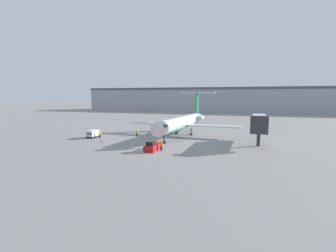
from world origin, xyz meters
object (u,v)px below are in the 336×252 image
worker_by_wing (137,132)px  jet_bridge (259,122)px  luggage_cart (93,134)px  traffic_cone_left (101,141)px  airplane_main (183,122)px  worker_near_tug (161,145)px  pushback_tug (153,147)px  worker_on_apron (100,134)px

worker_by_wing → jet_bridge: 28.65m
luggage_cart → traffic_cone_left: bearing=-41.3°
airplane_main → worker_near_tug: (1.22, -18.92, -2.41)m
worker_near_tug → pushback_tug: bearing=-171.2°
luggage_cart → worker_near_tug: (20.32, -8.45, 0.04)m
worker_near_tug → worker_by_wing: worker_near_tug is taller
airplane_main → pushback_tug: size_ratio=6.28×
pushback_tug → worker_near_tug: pushback_tug is taller
worker_near_tug → jet_bridge: (16.73, 12.72, 3.51)m
luggage_cart → worker_on_apron: worker_on_apron is taller
worker_near_tug → luggage_cart: bearing=157.4°
pushback_tug → jet_bridge: jet_bridge is taller
worker_on_apron → jet_bridge: 35.62m
airplane_main → worker_by_wing: bearing=-156.6°
airplane_main → jet_bridge: airplane_main is taller
worker_by_wing → traffic_cone_left: worker_by_wing is taller
worker_by_wing → jet_bridge: bearing=-3.4°
airplane_main → worker_near_tug: size_ratio=16.95×
luggage_cart → worker_by_wing: 10.52m
luggage_cart → jet_bridge: size_ratio=0.24×
worker_near_tug → worker_on_apron: 20.35m
worker_on_apron → jet_bridge: (35.20, 4.17, 3.48)m
worker_by_wing → jet_bridge: size_ratio=0.13×
airplane_main → pushback_tug: 19.35m
worker_near_tug → airplane_main: bearing=93.7°
luggage_cart → jet_bridge: (37.05, 4.27, 3.55)m
luggage_cart → traffic_cone_left: luggage_cart is taller
worker_on_apron → pushback_tug: bearing=-27.4°
jet_bridge → airplane_main: bearing=160.9°
pushback_tug → worker_on_apron: (-16.94, 8.79, 0.29)m
airplane_main → worker_near_tug: 19.12m
airplane_main → worker_on_apron: airplane_main is taller
airplane_main → traffic_cone_left: bearing=-132.0°
pushback_tug → jet_bridge: 22.70m
airplane_main → jet_bridge: size_ratio=2.34×
airplane_main → pushback_tug: bearing=-90.9°
pushback_tug → luggage_cart: (-18.79, 8.68, 0.22)m
pushback_tug → worker_near_tug: size_ratio=2.70×
worker_near_tug → worker_by_wing: size_ratio=1.03×
pushback_tug → jet_bridge: (18.25, 12.96, 3.77)m
pushback_tug → jet_bridge: bearing=35.4°
pushback_tug → luggage_cart: 20.70m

